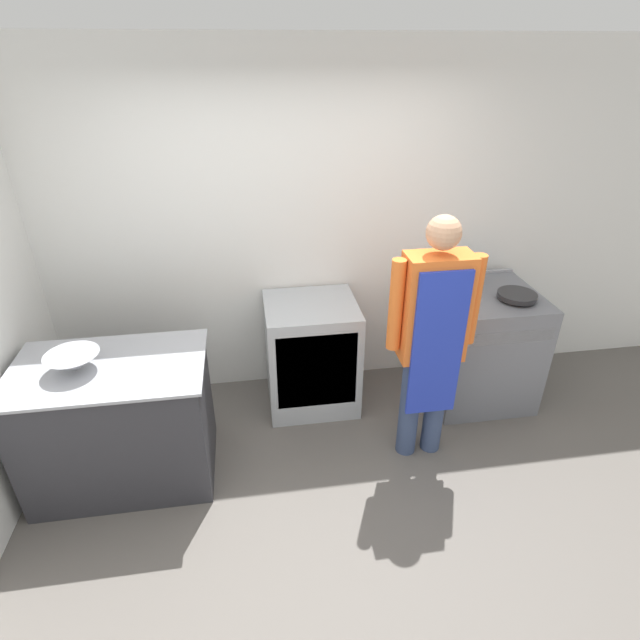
# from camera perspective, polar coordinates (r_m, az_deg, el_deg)

# --- Properties ---
(ground_plane) EXTENTS (14.00, 14.00, 0.00)m
(ground_plane) POSITION_cam_1_polar(r_m,az_deg,el_deg) (3.33, 0.73, -22.73)
(ground_plane) COLOR #5B5651
(wall_back) EXTENTS (8.00, 0.05, 2.70)m
(wall_back) POSITION_cam_1_polar(r_m,az_deg,el_deg) (3.93, -3.16, 10.09)
(wall_back) COLOR white
(wall_back) RESTS_ON ground_plane
(prep_counter) EXTENTS (1.18, 0.75, 0.89)m
(prep_counter) POSITION_cam_1_polar(r_m,az_deg,el_deg) (3.59, -21.84, -10.77)
(prep_counter) COLOR #2D2D33
(prep_counter) RESTS_ON ground_plane
(stove) EXTENTS (0.79, 0.79, 0.95)m
(stove) POSITION_cam_1_polar(r_m,az_deg,el_deg) (4.28, 17.72, -2.71)
(stove) COLOR slate
(stove) RESTS_ON ground_plane
(fridge_unit) EXTENTS (0.70, 0.64, 0.89)m
(fridge_unit) POSITION_cam_1_polar(r_m,az_deg,el_deg) (4.00, -0.99, -3.92)
(fridge_unit) COLOR #A8ADB2
(fridge_unit) RESTS_ON ground_plane
(person_cook) EXTENTS (0.60, 0.24, 1.76)m
(person_cook) POSITION_cam_1_polar(r_m,az_deg,el_deg) (3.28, 12.68, -1.32)
(person_cook) COLOR #38476B
(person_cook) RESTS_ON ground_plane
(mixing_bowl) EXTENTS (0.32, 0.32, 0.12)m
(mixing_bowl) POSITION_cam_1_polar(r_m,az_deg,el_deg) (3.34, -26.35, -4.36)
(mixing_bowl) COLOR #9EA0A8
(mixing_bowl) RESTS_ON prep_counter
(stock_pot) EXTENTS (0.24, 0.24, 0.25)m
(stock_pot) POSITION_cam_1_polar(r_m,az_deg,el_deg) (4.05, 15.92, 5.45)
(stock_pot) COLOR #9EA0A8
(stock_pot) RESTS_ON stove
(saute_pan) EXTENTS (0.29, 0.29, 0.04)m
(saute_pan) POSITION_cam_1_polar(r_m,az_deg,el_deg) (4.02, 21.60, 2.64)
(saute_pan) COLOR #262628
(saute_pan) RESTS_ON stove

